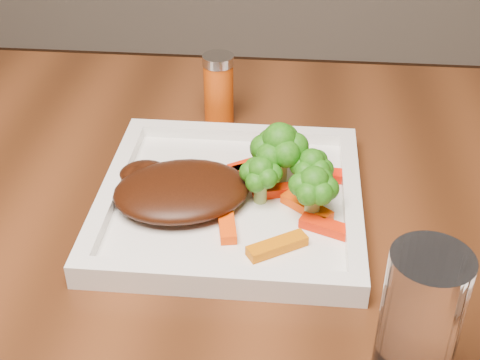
# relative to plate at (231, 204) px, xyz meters

# --- Properties ---
(plate) EXTENTS (0.27, 0.27, 0.01)m
(plate) POSITION_rel_plate_xyz_m (0.00, 0.00, 0.00)
(plate) COLOR white
(plate) RESTS_ON dining_table
(steak) EXTENTS (0.17, 0.14, 0.03)m
(steak) POSITION_rel_plate_xyz_m (-0.05, -0.01, 0.02)
(steak) COLOR #3A1608
(steak) RESTS_ON plate
(broccoli_0) EXTENTS (0.08, 0.08, 0.07)m
(broccoli_0) POSITION_rel_plate_xyz_m (0.05, 0.03, 0.04)
(broccoli_0) COLOR #2A6F12
(broccoli_0) RESTS_ON plate
(broccoli_1) EXTENTS (0.07, 0.07, 0.06)m
(broccoli_1) POSITION_rel_plate_xyz_m (0.08, 0.02, 0.04)
(broccoli_1) COLOR #276110
(broccoli_1) RESTS_ON plate
(broccoli_2) EXTENTS (0.07, 0.07, 0.06)m
(broccoli_2) POSITION_rel_plate_xyz_m (0.08, -0.02, 0.04)
(broccoli_2) COLOR #2A6E12
(broccoli_2) RESTS_ON plate
(broccoli_3) EXTENTS (0.07, 0.07, 0.06)m
(broccoli_3) POSITION_rel_plate_xyz_m (0.03, -0.00, 0.04)
(broccoli_3) COLOR #1F7513
(broccoli_3) RESTS_ON plate
(carrot_0) EXTENTS (0.06, 0.05, 0.01)m
(carrot_0) POSITION_rel_plate_xyz_m (0.05, -0.08, 0.01)
(carrot_0) COLOR #CB6503
(carrot_0) RESTS_ON plate
(carrot_1) EXTENTS (0.06, 0.04, 0.01)m
(carrot_1) POSITION_rel_plate_xyz_m (0.10, -0.05, 0.01)
(carrot_1) COLOR red
(carrot_1) RESTS_ON plate
(carrot_2) EXTENTS (0.03, 0.06, 0.01)m
(carrot_2) POSITION_rel_plate_xyz_m (0.00, -0.05, 0.01)
(carrot_2) COLOR #FF4404
(carrot_2) RESTS_ON plate
(carrot_3) EXTENTS (0.06, 0.02, 0.01)m
(carrot_3) POSITION_rel_plate_xyz_m (0.10, 0.05, 0.01)
(carrot_3) COLOR #FF1A04
(carrot_3) RESTS_ON plate
(carrot_4) EXTENTS (0.06, 0.05, 0.01)m
(carrot_4) POSITION_rel_plate_xyz_m (0.02, 0.06, 0.01)
(carrot_4) COLOR red
(carrot_4) RESTS_ON plate
(carrot_5) EXTENTS (0.05, 0.05, 0.01)m
(carrot_5) POSITION_rel_plate_xyz_m (0.08, -0.01, 0.01)
(carrot_5) COLOR #FF4904
(carrot_5) RESTS_ON plate
(carrot_6) EXTENTS (0.05, 0.03, 0.01)m
(carrot_6) POSITION_rel_plate_xyz_m (0.05, 0.01, 0.01)
(carrot_6) COLOR #F82604
(carrot_6) RESTS_ON plate
(spice_shaker) EXTENTS (0.04, 0.04, 0.09)m
(spice_shaker) POSITION_rel_plate_xyz_m (-0.03, 0.18, 0.04)
(spice_shaker) COLOR #C2450A
(spice_shaker) RESTS_ON dining_table
(drinking_glass) EXTENTS (0.06, 0.06, 0.12)m
(drinking_glass) POSITION_rel_plate_xyz_m (0.16, -0.20, 0.05)
(drinking_glass) COLOR white
(drinking_glass) RESTS_ON dining_table
(carrot_7) EXTENTS (0.05, 0.04, 0.01)m
(carrot_7) POSITION_rel_plate_xyz_m (0.02, 0.05, 0.01)
(carrot_7) COLOR #E34803
(carrot_7) RESTS_ON plate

